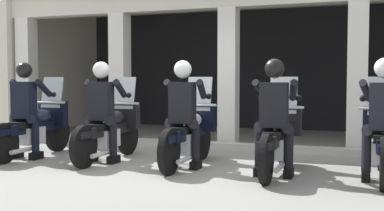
{
  "coord_description": "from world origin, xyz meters",
  "views": [
    {
      "loc": [
        2.56,
        -6.88,
        1.32
      ],
      "look_at": [
        0.0,
        0.17,
        0.91
      ],
      "focal_mm": 45.72,
      "sensor_mm": 36.0,
      "label": 1
    }
  ],
  "objects_px": {
    "police_officer_far_left": "(25,102)",
    "motorcycle_right": "(278,137)",
    "motorcycle_left": "(111,129)",
    "motorcycle_far_right": "(383,140)",
    "motorcycle_far_left": "(37,127)",
    "police_officer_left": "(102,103)",
    "motorcycle_center": "(190,132)",
    "police_officer_center": "(183,105)",
    "police_officer_right": "(274,107)",
    "police_officer_far_right": "(384,109)"
  },
  "relations": [
    {
      "from": "police_officer_far_right",
      "to": "police_officer_center",
      "type": "bearing_deg",
      "value": 175.46
    },
    {
      "from": "motorcycle_right",
      "to": "police_officer_far_right",
      "type": "relative_size",
      "value": 1.29
    },
    {
      "from": "police_officer_center",
      "to": "police_officer_right",
      "type": "distance_m",
      "value": 1.38
    },
    {
      "from": "police_officer_left",
      "to": "motorcycle_far_right",
      "type": "bearing_deg",
      "value": -0.5
    },
    {
      "from": "motorcycle_left",
      "to": "police_officer_left",
      "type": "relative_size",
      "value": 1.29
    },
    {
      "from": "police_officer_far_right",
      "to": "motorcycle_left",
      "type": "bearing_deg",
      "value": 171.46
    },
    {
      "from": "police_officer_center",
      "to": "motorcycle_far_right",
      "type": "bearing_deg",
      "value": 1.12
    },
    {
      "from": "motorcycle_far_left",
      "to": "motorcycle_far_right",
      "type": "xyz_separation_m",
      "value": [
        5.48,
        0.05,
        0.0
      ]
    },
    {
      "from": "motorcycle_right",
      "to": "police_officer_center",
      "type": "bearing_deg",
      "value": -177.74
    },
    {
      "from": "police_officer_center",
      "to": "motorcycle_far_right",
      "type": "height_order",
      "value": "police_officer_center"
    },
    {
      "from": "police_officer_far_left",
      "to": "motorcycle_right",
      "type": "bearing_deg",
      "value": -1.76
    },
    {
      "from": "motorcycle_center",
      "to": "motorcycle_far_left",
      "type": "bearing_deg",
      "value": 177.78
    },
    {
      "from": "motorcycle_far_left",
      "to": "motorcycle_far_right",
      "type": "relative_size",
      "value": 1.0
    },
    {
      "from": "motorcycle_center",
      "to": "police_officer_center",
      "type": "relative_size",
      "value": 1.29
    },
    {
      "from": "police_officer_left",
      "to": "motorcycle_far_right",
      "type": "relative_size",
      "value": 0.78
    },
    {
      "from": "motorcycle_far_right",
      "to": "police_officer_far_right",
      "type": "relative_size",
      "value": 1.29
    },
    {
      "from": "police_officer_center",
      "to": "motorcycle_far_right",
      "type": "xyz_separation_m",
      "value": [
        2.74,
        0.25,
        -0.44
      ]
    },
    {
      "from": "motorcycle_center",
      "to": "police_officer_right",
      "type": "xyz_separation_m",
      "value": [
        1.37,
        -0.44,
        0.44
      ]
    },
    {
      "from": "police_officer_far_left",
      "to": "motorcycle_left",
      "type": "bearing_deg",
      "value": 11.24
    },
    {
      "from": "motorcycle_center",
      "to": "police_officer_left",
      "type": "bearing_deg",
      "value": -173.25
    },
    {
      "from": "police_officer_left",
      "to": "motorcycle_center",
      "type": "height_order",
      "value": "police_officer_left"
    },
    {
      "from": "police_officer_center",
      "to": "police_officer_right",
      "type": "height_order",
      "value": "same"
    },
    {
      "from": "police_officer_far_left",
      "to": "motorcycle_left",
      "type": "height_order",
      "value": "police_officer_far_left"
    },
    {
      "from": "police_officer_center",
      "to": "police_officer_far_right",
      "type": "height_order",
      "value": "same"
    },
    {
      "from": "motorcycle_right",
      "to": "motorcycle_far_right",
      "type": "bearing_deg",
      "value": 2.03
    },
    {
      "from": "police_officer_far_left",
      "to": "police_officer_right",
      "type": "distance_m",
      "value": 4.11
    },
    {
      "from": "motorcycle_far_left",
      "to": "motorcycle_right",
      "type": "height_order",
      "value": "same"
    },
    {
      "from": "motorcycle_far_left",
      "to": "police_officer_far_left",
      "type": "bearing_deg",
      "value": -95.02
    },
    {
      "from": "motorcycle_far_left",
      "to": "police_officer_left",
      "type": "height_order",
      "value": "police_officer_left"
    },
    {
      "from": "motorcycle_far_right",
      "to": "police_officer_far_right",
      "type": "xyz_separation_m",
      "value": [
        -0.0,
        -0.28,
        0.44
      ]
    },
    {
      "from": "motorcycle_right",
      "to": "motorcycle_center",
      "type": "bearing_deg",
      "value": 170.46
    },
    {
      "from": "police_officer_far_right",
      "to": "police_officer_left",
      "type": "bearing_deg",
      "value": 175.4
    },
    {
      "from": "police_officer_far_left",
      "to": "police_officer_center",
      "type": "xyz_separation_m",
      "value": [
        2.74,
        0.09,
        0.0
      ]
    },
    {
      "from": "motorcycle_right",
      "to": "police_officer_right",
      "type": "distance_m",
      "value": 0.52
    },
    {
      "from": "police_officer_right",
      "to": "police_officer_far_right",
      "type": "xyz_separation_m",
      "value": [
        1.37,
        0.12,
        0.0
      ]
    },
    {
      "from": "motorcycle_left",
      "to": "motorcycle_center",
      "type": "bearing_deg",
      "value": -4.57
    },
    {
      "from": "police_officer_left",
      "to": "police_officer_center",
      "type": "bearing_deg",
      "value": -4.57
    },
    {
      "from": "motorcycle_left",
      "to": "motorcycle_far_right",
      "type": "distance_m",
      "value": 4.11
    },
    {
      "from": "motorcycle_far_left",
      "to": "police_officer_right",
      "type": "xyz_separation_m",
      "value": [
        4.11,
        -0.35,
        0.44
      ]
    },
    {
      "from": "motorcycle_far_left",
      "to": "motorcycle_right",
      "type": "distance_m",
      "value": 4.11
    },
    {
      "from": "motorcycle_far_left",
      "to": "police_officer_far_left",
      "type": "height_order",
      "value": "police_officer_far_left"
    },
    {
      "from": "police_officer_center",
      "to": "motorcycle_far_right",
      "type": "relative_size",
      "value": 0.78
    },
    {
      "from": "motorcycle_left",
      "to": "police_officer_center",
      "type": "height_order",
      "value": "police_officer_center"
    },
    {
      "from": "motorcycle_center",
      "to": "motorcycle_left",
      "type": "bearing_deg",
      "value": 175.04
    },
    {
      "from": "motorcycle_left",
      "to": "police_officer_center",
      "type": "relative_size",
      "value": 1.29
    },
    {
      "from": "police_officer_center",
      "to": "motorcycle_far_left",
      "type": "bearing_deg",
      "value": 171.86
    },
    {
      "from": "police_officer_left",
      "to": "motorcycle_right",
      "type": "relative_size",
      "value": 0.78
    },
    {
      "from": "police_officer_far_left",
      "to": "police_officer_far_right",
      "type": "xyz_separation_m",
      "value": [
        5.48,
        0.05,
        0.0
      ]
    },
    {
      "from": "motorcycle_far_left",
      "to": "police_officer_center",
      "type": "height_order",
      "value": "police_officer_center"
    },
    {
      "from": "police_officer_left",
      "to": "motorcycle_far_left",
      "type": "bearing_deg",
      "value": 169.09
    }
  ]
}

